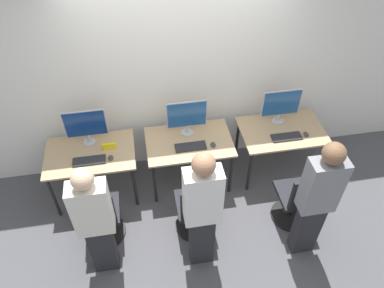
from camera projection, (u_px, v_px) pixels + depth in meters
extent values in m
plane|color=#4C4C51|center=(194.00, 199.00, 4.82)|extent=(20.00, 20.00, 0.00)
cube|color=silver|center=(182.00, 72.00, 4.44)|extent=(12.00, 0.05, 2.80)
cube|color=tan|center=(90.00, 154.00, 4.44)|extent=(1.06, 0.70, 0.02)
cylinder|color=black|center=(54.00, 197.00, 4.42)|extent=(0.04, 0.04, 0.68)
cylinder|color=black|center=(135.00, 187.00, 4.54)|extent=(0.04, 0.04, 0.68)
cylinder|color=black|center=(58.00, 161.00, 4.84)|extent=(0.04, 0.04, 0.68)
cylinder|color=black|center=(132.00, 152.00, 4.96)|extent=(0.04, 0.04, 0.68)
cylinder|color=#B2B2B7|center=(90.00, 142.00, 4.57)|extent=(0.15, 0.15, 0.01)
cylinder|color=#B2B2B7|center=(89.00, 138.00, 4.52)|extent=(0.04, 0.04, 0.11)
cube|color=#B2B2B7|center=(85.00, 124.00, 4.37)|extent=(0.49, 0.01, 0.37)
cube|color=navy|center=(85.00, 124.00, 4.36)|extent=(0.47, 0.01, 0.35)
cube|color=#262628|center=(89.00, 161.00, 4.33)|extent=(0.38, 0.14, 0.02)
ellipsoid|color=#333333|center=(111.00, 158.00, 4.36)|extent=(0.06, 0.09, 0.03)
cylinder|color=black|center=(106.00, 231.00, 4.46)|extent=(0.48, 0.48, 0.03)
cylinder|color=black|center=(103.00, 222.00, 4.32)|extent=(0.04, 0.04, 0.38)
cube|color=#232328|center=(100.00, 211.00, 4.17)|extent=(0.44, 0.44, 0.05)
cube|color=#232328|center=(96.00, 212.00, 3.85)|extent=(0.40, 0.04, 0.44)
cube|color=#232328|center=(103.00, 247.00, 3.92)|extent=(0.25, 0.16, 0.72)
cube|color=silver|center=(91.00, 208.00, 3.46)|extent=(0.36, 0.20, 0.63)
sphere|color=beige|center=(82.00, 179.00, 3.17)|extent=(0.20, 0.20, 0.20)
cube|color=tan|center=(189.00, 142.00, 4.59)|extent=(1.06, 0.70, 0.02)
cylinder|color=black|center=(155.00, 184.00, 4.57)|extent=(0.04, 0.04, 0.68)
cylinder|color=black|center=(231.00, 174.00, 4.68)|extent=(0.04, 0.04, 0.68)
cylinder|color=black|center=(150.00, 150.00, 4.99)|extent=(0.04, 0.04, 0.68)
cylinder|color=black|center=(220.00, 142.00, 5.11)|extent=(0.04, 0.04, 0.68)
cylinder|color=#B2B2B7|center=(187.00, 132.00, 4.69)|extent=(0.15, 0.15, 0.01)
cylinder|color=#B2B2B7|center=(187.00, 129.00, 4.65)|extent=(0.04, 0.04, 0.11)
cube|color=#B2B2B7|center=(187.00, 114.00, 4.49)|extent=(0.49, 0.01, 0.37)
cube|color=navy|center=(187.00, 115.00, 4.49)|extent=(0.47, 0.01, 0.35)
cube|color=#262628|center=(191.00, 147.00, 4.50)|extent=(0.38, 0.14, 0.02)
ellipsoid|color=#333333|center=(213.00, 145.00, 4.52)|extent=(0.06, 0.09, 0.03)
cylinder|color=black|center=(195.00, 225.00, 4.53)|extent=(0.48, 0.48, 0.03)
cylinder|color=black|center=(195.00, 215.00, 4.38)|extent=(0.04, 0.04, 0.38)
cube|color=#232328|center=(196.00, 204.00, 4.24)|extent=(0.44, 0.44, 0.05)
cube|color=#232328|center=(199.00, 205.00, 3.92)|extent=(0.40, 0.04, 0.44)
cube|color=#232328|center=(201.00, 238.00, 3.97)|extent=(0.25, 0.16, 0.76)
cube|color=white|center=(203.00, 197.00, 3.48)|extent=(0.36, 0.20, 0.66)
sphere|color=#9E7051|center=(204.00, 164.00, 3.17)|extent=(0.22, 0.22, 0.22)
cube|color=tan|center=(282.00, 131.00, 4.74)|extent=(1.06, 0.70, 0.02)
cylinder|color=black|center=(249.00, 171.00, 4.71)|extent=(0.04, 0.04, 0.68)
cylinder|color=black|center=(321.00, 162.00, 4.83)|extent=(0.04, 0.04, 0.68)
cylinder|color=black|center=(237.00, 139.00, 5.14)|extent=(0.04, 0.04, 0.68)
cylinder|color=black|center=(303.00, 131.00, 5.25)|extent=(0.04, 0.04, 0.68)
cylinder|color=#B2B2B7|center=(278.00, 121.00, 4.85)|extent=(0.15, 0.15, 0.01)
cylinder|color=#B2B2B7|center=(279.00, 117.00, 4.81)|extent=(0.04, 0.04, 0.11)
cube|color=#B2B2B7|center=(281.00, 103.00, 4.65)|extent=(0.49, 0.01, 0.37)
cube|color=navy|center=(282.00, 103.00, 4.65)|extent=(0.47, 0.01, 0.35)
cube|color=#262628|center=(286.00, 137.00, 4.62)|extent=(0.38, 0.14, 0.02)
ellipsoid|color=#333333|center=(306.00, 134.00, 4.65)|extent=(0.06, 0.09, 0.03)
cylinder|color=black|center=(290.00, 215.00, 4.63)|extent=(0.48, 0.48, 0.03)
cylinder|color=black|center=(293.00, 205.00, 4.49)|extent=(0.04, 0.04, 0.38)
cube|color=#232328|center=(297.00, 194.00, 4.34)|extent=(0.44, 0.44, 0.05)
cube|color=#232328|center=(308.00, 194.00, 4.02)|extent=(0.40, 0.04, 0.44)
cube|color=#232328|center=(306.00, 227.00, 4.07)|extent=(0.25, 0.16, 0.76)
cube|color=slate|center=(322.00, 186.00, 3.58)|extent=(0.36, 0.20, 0.66)
sphere|color=brown|center=(334.00, 154.00, 3.28)|extent=(0.21, 0.21, 0.21)
cube|color=yellow|center=(109.00, 146.00, 4.46)|extent=(0.16, 0.03, 0.08)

